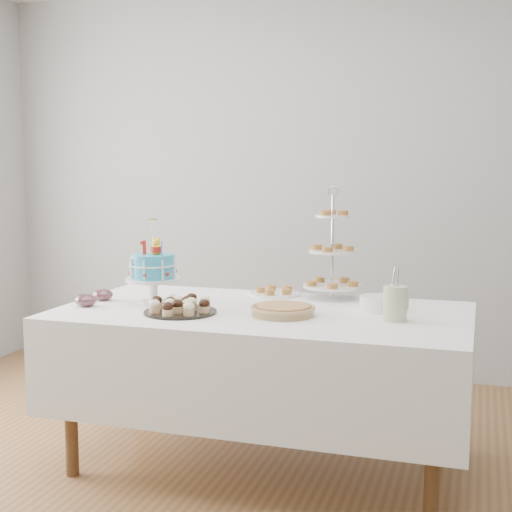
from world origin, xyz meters
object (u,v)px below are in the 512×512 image
(table, at_px, (262,357))
(birthday_cake, at_px, (153,281))
(plate_stack, at_px, (379,304))
(utensil_pitcher, at_px, (395,302))
(jam_bowl_b, at_px, (103,295))
(pie, at_px, (283,310))
(pastry_plate, at_px, (275,292))
(jam_bowl_a, at_px, (86,300))
(cupcake_tray, at_px, (180,305))
(tiered_stand, at_px, (332,252))

(table, distance_m, birthday_cake, 0.66)
(plate_stack, distance_m, utensil_pitcher, 0.22)
(birthday_cake, distance_m, jam_bowl_b, 0.29)
(pie, relative_size, pastry_plate, 1.11)
(plate_stack, distance_m, jam_bowl_b, 1.38)
(jam_bowl_a, relative_size, jam_bowl_b, 1.05)
(pie, xyz_separation_m, jam_bowl_b, (-0.97, 0.08, 0.00))
(cupcake_tray, relative_size, pie, 1.14)
(pastry_plate, relative_size, jam_bowl_b, 2.68)
(jam_bowl_a, bearing_deg, pastry_plate, 36.36)
(cupcake_tray, distance_m, jam_bowl_a, 0.50)
(pastry_plate, bearing_deg, table, -82.27)
(utensil_pitcher, bearing_deg, tiered_stand, 135.19)
(table, relative_size, pastry_plate, 7.17)
(birthday_cake, xyz_separation_m, cupcake_tray, (0.22, -0.18, -0.08))
(birthday_cake, relative_size, jam_bowl_b, 4.20)
(birthday_cake, xyz_separation_m, plate_stack, (1.09, 0.15, -0.08))
(tiered_stand, xyz_separation_m, jam_bowl_a, (-1.09, -0.58, -0.21))
(pie, relative_size, plate_stack, 1.64)
(cupcake_tray, bearing_deg, pie, 11.49)
(pastry_plate, bearing_deg, cupcake_tray, -115.78)
(table, distance_m, cupcake_tray, 0.47)
(cupcake_tray, xyz_separation_m, jam_bowl_b, (-0.50, 0.18, -0.01))
(cupcake_tray, height_order, jam_bowl_a, cupcake_tray)
(cupcake_tray, distance_m, tiered_stand, 0.86)
(tiered_stand, distance_m, jam_bowl_b, 1.18)
(table, relative_size, jam_bowl_a, 18.34)
(birthday_cake, height_order, plate_stack, birthday_cake)
(birthday_cake, bearing_deg, table, -3.41)
(table, xyz_separation_m, cupcake_tray, (-0.34, -0.19, 0.26))
(birthday_cake, distance_m, plate_stack, 1.10)
(utensil_pitcher, bearing_deg, plate_stack, 122.46)
(pie, distance_m, pastry_plate, 0.53)
(tiered_stand, distance_m, plate_stack, 0.43)
(jam_bowl_a, distance_m, jam_bowl_b, 0.17)
(tiered_stand, bearing_deg, jam_bowl_a, -152.04)
(table, xyz_separation_m, tiered_stand, (0.25, 0.40, 0.47))
(birthday_cake, bearing_deg, pie, -11.50)
(pie, distance_m, utensil_pitcher, 0.50)
(table, distance_m, jam_bowl_a, 0.90)
(jam_bowl_b, bearing_deg, pastry_plate, 27.71)
(pie, bearing_deg, plate_stack, 30.03)
(cupcake_tray, distance_m, pastry_plate, 0.65)
(pie, bearing_deg, pastry_plate, 110.03)
(table, relative_size, tiered_stand, 3.34)
(tiered_stand, xyz_separation_m, jam_bowl_b, (-1.09, -0.41, -0.21))
(birthday_cake, distance_m, utensil_pitcher, 1.19)
(jam_bowl_b, bearing_deg, utensil_pitcher, -1.56)
(plate_stack, height_order, jam_bowl_a, plate_stack)
(pie, xyz_separation_m, utensil_pitcher, (0.50, 0.04, 0.06))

